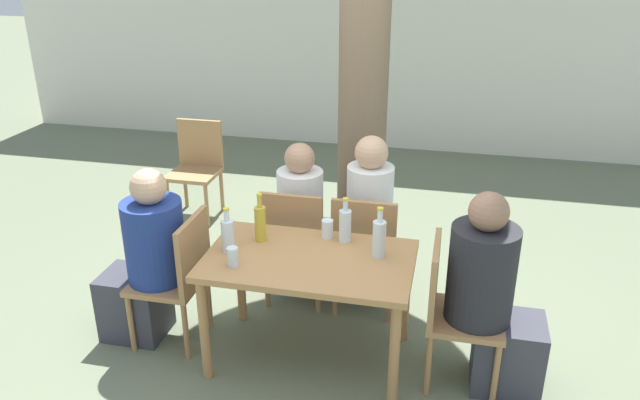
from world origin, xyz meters
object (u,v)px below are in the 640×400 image
(person_seated_1, at_px, (492,302))
(patio_chair_3, at_px, (365,247))
(patio_chair_1, at_px, (452,305))
(patio_chair_4, at_px, (197,163))
(water_bottle_2, at_px, (228,234))
(drinking_glass_0, at_px, (327,229))
(patio_chair_2, at_px, (295,240))
(water_bottle_3, at_px, (345,225))
(oil_cruet_0, at_px, (260,222))
(water_bottle_1, at_px, (379,238))
(patio_chair_0, at_px, (179,273))
(person_seated_2, at_px, (304,224))
(dining_table_front, at_px, (309,271))
(person_seated_3, at_px, (371,225))
(person_seated_0, at_px, (146,264))
(drinking_glass_1, at_px, (233,257))

(person_seated_1, bearing_deg, patio_chair_3, 53.64)
(patio_chair_1, distance_m, patio_chair_4, 3.12)
(water_bottle_2, xyz_separation_m, drinking_glass_0, (0.55, 0.32, -0.05))
(patio_chair_2, relative_size, water_bottle_2, 3.17)
(patio_chair_3, distance_m, water_bottle_3, 0.49)
(patio_chair_2, height_order, oil_cruet_0, oil_cruet_0)
(water_bottle_1, distance_m, water_bottle_3, 0.28)
(patio_chair_0, height_order, patio_chair_3, same)
(person_seated_2, bearing_deg, oil_cruet_0, 81.94)
(water_bottle_2, height_order, water_bottle_3, water_bottle_3)
(oil_cruet_0, distance_m, water_bottle_1, 0.76)
(water_bottle_2, bearing_deg, patio_chair_0, 176.11)
(person_seated_2, bearing_deg, person_seated_1, 147.53)
(dining_table_front, distance_m, drinking_glass_0, 0.33)
(patio_chair_2, bearing_deg, person_seated_2, -90.00)
(patio_chair_0, distance_m, water_bottle_2, 0.49)
(water_bottle_1, bearing_deg, person_seated_3, 101.75)
(water_bottle_2, height_order, drinking_glass_0, water_bottle_2)
(person_seated_1, distance_m, drinking_glass_0, 1.10)
(patio_chair_1, relative_size, drinking_glass_0, 7.74)
(person_seated_0, bearing_deg, patio_chair_2, 126.27)
(water_bottle_3, relative_size, drinking_glass_1, 2.50)
(patio_chair_0, relative_size, oil_cruet_0, 2.82)
(patio_chair_2, distance_m, person_seated_0, 1.04)
(patio_chair_2, bearing_deg, patio_chair_4, -45.35)
(water_bottle_3, bearing_deg, person_seated_1, -15.89)
(oil_cruet_0, bearing_deg, person_seated_2, 81.94)
(dining_table_front, xyz_separation_m, oil_cruet_0, (-0.35, 0.15, 0.22))
(patio_chair_4, distance_m, water_bottle_3, 2.45)
(person_seated_1, bearing_deg, water_bottle_2, 90.88)
(person_seated_3, xyz_separation_m, water_bottle_1, (0.15, -0.74, 0.28))
(oil_cruet_0, height_order, drinking_glass_1, oil_cruet_0)
(water_bottle_3, bearing_deg, person_seated_0, -168.30)
(patio_chair_3, distance_m, patio_chair_4, 2.26)
(patio_chair_0, height_order, water_bottle_2, water_bottle_2)
(patio_chair_4, xyz_separation_m, water_bottle_3, (1.74, -1.69, 0.33))
(dining_table_front, height_order, drinking_glass_0, drinking_glass_0)
(dining_table_front, distance_m, water_bottle_3, 0.38)
(patio_chair_1, bearing_deg, drinking_glass_0, 70.11)
(dining_table_front, xyz_separation_m, person_seated_0, (-1.09, -0.00, -0.08))
(patio_chair_1, relative_size, oil_cruet_0, 2.82)
(water_bottle_3, bearing_deg, dining_table_front, -123.10)
(drinking_glass_1, bearing_deg, water_bottle_1, 20.45)
(patio_chair_0, bearing_deg, drinking_glass_0, 107.87)
(patio_chair_4, relative_size, water_bottle_2, 3.17)
(dining_table_front, bearing_deg, water_bottle_3, 56.90)
(patio_chair_1, bearing_deg, water_bottle_3, 69.29)
(dining_table_front, bearing_deg, patio_chair_2, 112.22)
(person_seated_3, bearing_deg, patio_chair_0, 37.25)
(water_bottle_2, bearing_deg, patio_chair_1, 1.03)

